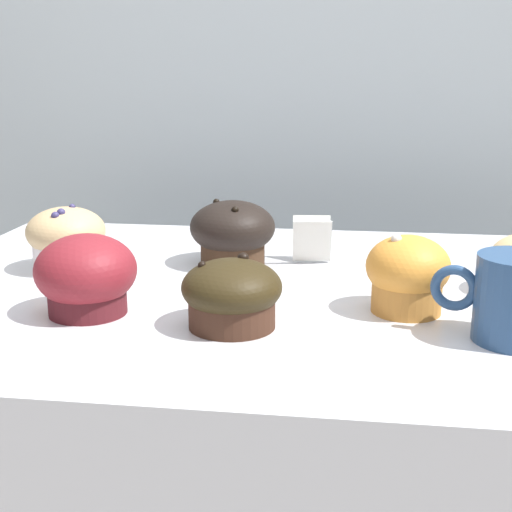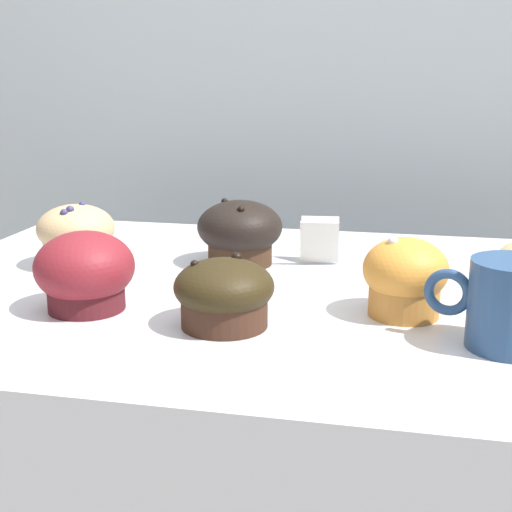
{
  "view_description": "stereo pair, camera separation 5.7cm",
  "coord_description": "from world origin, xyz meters",
  "px_view_note": "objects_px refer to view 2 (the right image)",
  "views": [
    {
      "loc": [
        0.04,
        -0.8,
        1.18
      ],
      "look_at": [
        -0.07,
        -0.03,
        0.98
      ],
      "focal_mm": 50.0,
      "sensor_mm": 36.0,
      "label": 1
    },
    {
      "loc": [
        0.1,
        -0.79,
        1.18
      ],
      "look_at": [
        -0.07,
        -0.03,
        0.98
      ],
      "focal_mm": 50.0,
      "sensor_mm": 36.0,
      "label": 2
    }
  ],
  "objects_px": {
    "muffin_back_right": "(76,235)",
    "muffin_front_left": "(240,232)",
    "coffee_cup": "(510,303)",
    "muffin_back_center": "(224,294)",
    "muffin_back_left": "(85,273)",
    "muffin_front_right": "(405,277)"
  },
  "relations": [
    {
      "from": "muffin_back_right",
      "to": "muffin_front_right",
      "type": "height_order",
      "value": "muffin_front_right"
    },
    {
      "from": "muffin_back_right",
      "to": "muffin_front_left",
      "type": "height_order",
      "value": "same"
    },
    {
      "from": "muffin_back_right",
      "to": "coffee_cup",
      "type": "xyz_separation_m",
      "value": [
        0.52,
        -0.18,
        0.0
      ]
    },
    {
      "from": "muffin_back_right",
      "to": "muffin_front_left",
      "type": "bearing_deg",
      "value": 14.45
    },
    {
      "from": "muffin_front_left",
      "to": "coffee_cup",
      "type": "bearing_deg",
      "value": -37.01
    },
    {
      "from": "muffin_back_center",
      "to": "coffee_cup",
      "type": "distance_m",
      "value": 0.27
    },
    {
      "from": "muffin_front_left",
      "to": "muffin_front_right",
      "type": "distance_m",
      "value": 0.27
    },
    {
      "from": "muffin_front_left",
      "to": "muffin_back_center",
      "type": "distance_m",
      "value": 0.24
    },
    {
      "from": "muffin_front_left",
      "to": "coffee_cup",
      "type": "distance_m",
      "value": 0.39
    },
    {
      "from": "muffin_back_left",
      "to": "muffin_back_right",
      "type": "relative_size",
      "value": 1.06
    },
    {
      "from": "muffin_front_left",
      "to": "coffee_cup",
      "type": "xyz_separation_m",
      "value": [
        0.31,
        -0.23,
        0.0
      ]
    },
    {
      "from": "muffin_front_right",
      "to": "muffin_back_center",
      "type": "xyz_separation_m",
      "value": [
        -0.18,
        -0.07,
        -0.01
      ]
    },
    {
      "from": "coffee_cup",
      "to": "muffin_front_right",
      "type": "bearing_deg",
      "value": 143.24
    },
    {
      "from": "muffin_back_center",
      "to": "muffin_front_right",
      "type": "bearing_deg",
      "value": 21.86
    },
    {
      "from": "muffin_front_left",
      "to": "muffin_front_right",
      "type": "bearing_deg",
      "value": -37.12
    },
    {
      "from": "muffin_front_right",
      "to": "coffee_cup",
      "type": "height_order",
      "value": "muffin_front_right"
    },
    {
      "from": "muffin_back_right",
      "to": "coffee_cup",
      "type": "bearing_deg",
      "value": -19.26
    },
    {
      "from": "muffin_back_right",
      "to": "muffin_front_right",
      "type": "distance_m",
      "value": 0.43
    },
    {
      "from": "muffin_back_left",
      "to": "muffin_back_center",
      "type": "height_order",
      "value": "muffin_back_left"
    },
    {
      "from": "muffin_back_left",
      "to": "muffin_front_right",
      "type": "bearing_deg",
      "value": 8.76
    },
    {
      "from": "muffin_front_right",
      "to": "muffin_front_left",
      "type": "bearing_deg",
      "value": 142.88
    },
    {
      "from": "muffin_front_left",
      "to": "muffin_front_right",
      "type": "xyz_separation_m",
      "value": [
        0.21,
        -0.16,
        -0.0
      ]
    }
  ]
}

